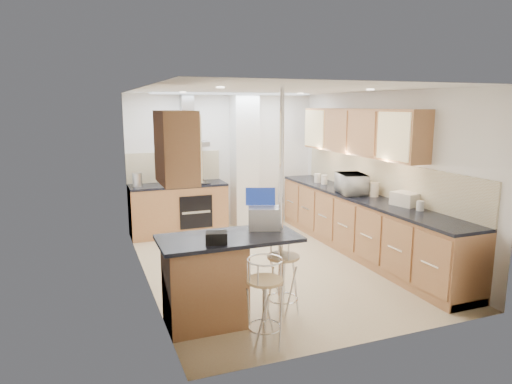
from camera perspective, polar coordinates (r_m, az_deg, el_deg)
name	(u,v)px	position (r m, az deg, el deg)	size (l,w,h in m)	color
ground	(273,264)	(6.76, 2.10, -9.02)	(4.80, 4.80, 0.00)	#D1B58B
room_shell	(283,156)	(6.88, 3.46, 4.51)	(3.64, 4.84, 2.51)	white
right_counter	(361,224)	(7.32, 13.02, -3.97)	(0.63, 4.40, 0.92)	#AE6F45
back_counter	(178,209)	(8.30, -9.67, -2.11)	(1.70, 0.63, 0.92)	#AE6F45
peninsula	(229,278)	(4.96, -3.36, -10.72)	(1.47, 0.72, 0.94)	#AE6F45
microwave	(352,184)	(7.32, 11.89, 1.01)	(0.57, 0.39, 0.32)	silver
laptop	(264,218)	(5.07, 1.04, -3.26)	(0.35, 0.26, 0.24)	#A7AAAF
bag	(216,238)	(4.56, -4.97, -5.72)	(0.21, 0.16, 0.12)	black
bar_stool_near	(265,303)	(4.45, 1.11, -13.69)	(0.36, 0.36, 0.89)	tan
bar_stool_end	(283,277)	(5.05, 3.41, -10.53)	(0.37, 0.37, 0.91)	tan
jar_a	(317,178)	(8.30, 7.69, 1.74)	(0.12, 0.12, 0.16)	white
jar_b	(324,180)	(8.13, 8.52, 1.54)	(0.11, 0.11, 0.16)	white
jar_c	(374,189)	(7.18, 14.54, 0.31)	(0.14, 0.14, 0.22)	beige
jar_d	(420,206)	(6.40, 19.85, -1.63)	(0.10, 0.10, 0.13)	silver
bread_bin	(406,199)	(6.66, 18.21, -0.83)	(0.28, 0.35, 0.18)	white
kettle	(137,180)	(8.04, -14.62, 1.48)	(0.16, 0.16, 0.24)	#B0B3B5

